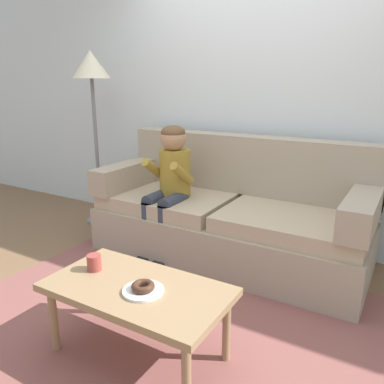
{
  "coord_description": "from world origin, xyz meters",
  "views": [
    {
      "loc": [
        1.26,
        -1.93,
        1.45
      ],
      "look_at": [
        -0.14,
        0.45,
        0.65
      ],
      "focal_mm": 36.14,
      "sensor_mm": 36.0,
      "label": 1
    }
  ],
  "objects_px": {
    "couch": "(231,217)",
    "person_child": "(170,179)",
    "donut": "(143,286)",
    "mug": "(94,262)",
    "coffee_table": "(137,294)",
    "floor_lamp": "(92,80)"
  },
  "relations": [
    {
      "from": "couch",
      "to": "person_child",
      "type": "height_order",
      "value": "person_child"
    },
    {
      "from": "donut",
      "to": "mug",
      "type": "height_order",
      "value": "mug"
    },
    {
      "from": "couch",
      "to": "person_child",
      "type": "bearing_deg",
      "value": -155.25
    },
    {
      "from": "coffee_table",
      "to": "person_child",
      "type": "xyz_separation_m",
      "value": [
        -0.58,
        1.18,
        0.29
      ]
    },
    {
      "from": "coffee_table",
      "to": "donut",
      "type": "height_order",
      "value": "donut"
    },
    {
      "from": "coffee_table",
      "to": "mug",
      "type": "distance_m",
      "value": 0.33
    },
    {
      "from": "mug",
      "to": "floor_lamp",
      "type": "bearing_deg",
      "value": 132.91
    },
    {
      "from": "donut",
      "to": "mug",
      "type": "bearing_deg",
      "value": 172.31
    },
    {
      "from": "coffee_table",
      "to": "floor_lamp",
      "type": "relative_size",
      "value": 0.56
    },
    {
      "from": "couch",
      "to": "donut",
      "type": "bearing_deg",
      "value": -82.85
    },
    {
      "from": "donut",
      "to": "floor_lamp",
      "type": "xyz_separation_m",
      "value": [
        -1.72,
        1.49,
        0.99
      ]
    },
    {
      "from": "couch",
      "to": "floor_lamp",
      "type": "height_order",
      "value": "floor_lamp"
    },
    {
      "from": "couch",
      "to": "donut",
      "type": "xyz_separation_m",
      "value": [
        0.18,
        -1.42,
        0.1
      ]
    },
    {
      "from": "donut",
      "to": "mug",
      "type": "xyz_separation_m",
      "value": [
        -0.38,
        0.05,
        0.01
      ]
    },
    {
      "from": "couch",
      "to": "person_child",
      "type": "relative_size",
      "value": 2.01
    },
    {
      "from": "couch",
      "to": "mug",
      "type": "distance_m",
      "value": 1.39
    },
    {
      "from": "donut",
      "to": "coffee_table",
      "type": "bearing_deg",
      "value": 154.89
    },
    {
      "from": "person_child",
      "to": "floor_lamp",
      "type": "height_order",
      "value": "floor_lamp"
    },
    {
      "from": "mug",
      "to": "person_child",
      "type": "bearing_deg",
      "value": 102.65
    },
    {
      "from": "mug",
      "to": "donut",
      "type": "bearing_deg",
      "value": -7.69
    },
    {
      "from": "coffee_table",
      "to": "person_child",
      "type": "bearing_deg",
      "value": 116.05
    },
    {
      "from": "coffee_table",
      "to": "mug",
      "type": "bearing_deg",
      "value": 176.16
    }
  ]
}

